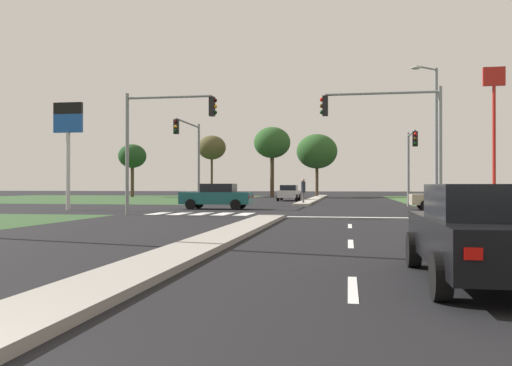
% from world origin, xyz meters
% --- Properties ---
extents(ground_plane, '(200.00, 200.00, 0.00)m').
position_xyz_m(ground_plane, '(0.00, 30.00, 0.00)').
color(ground_plane, black).
extents(grass_verge_far_left, '(35.00, 35.00, 0.01)m').
position_xyz_m(grass_verge_far_left, '(-25.50, 54.50, 0.00)').
color(grass_verge_far_left, '#2D4C28').
rests_on(grass_verge_far_left, ground).
extents(median_island_near, '(1.20, 22.00, 0.14)m').
position_xyz_m(median_island_near, '(0.00, 11.00, 0.07)').
color(median_island_near, gray).
rests_on(median_island_near, ground).
extents(median_island_far, '(1.20, 36.00, 0.14)m').
position_xyz_m(median_island_far, '(0.00, 55.00, 0.07)').
color(median_island_far, '#ADA89E').
rests_on(median_island_far, ground).
extents(lane_dash_near, '(0.14, 2.00, 0.01)m').
position_xyz_m(lane_dash_near, '(3.50, 5.57, 0.01)').
color(lane_dash_near, silver).
rests_on(lane_dash_near, ground).
extents(lane_dash_second, '(0.14, 2.00, 0.01)m').
position_xyz_m(lane_dash_second, '(3.50, 11.57, 0.01)').
color(lane_dash_second, silver).
rests_on(lane_dash_second, ground).
extents(lane_dash_third, '(0.14, 2.00, 0.01)m').
position_xyz_m(lane_dash_third, '(3.50, 17.57, 0.01)').
color(lane_dash_third, silver).
rests_on(lane_dash_third, ground).
extents(edge_line_right, '(0.14, 24.00, 0.01)m').
position_xyz_m(edge_line_right, '(6.85, 12.00, 0.01)').
color(edge_line_right, silver).
rests_on(edge_line_right, ground).
extents(stop_bar_near, '(6.40, 0.50, 0.01)m').
position_xyz_m(stop_bar_near, '(3.80, 23.00, 0.01)').
color(stop_bar_near, silver).
rests_on(stop_bar_near, ground).
extents(crosswalk_bar_near, '(0.70, 2.80, 0.01)m').
position_xyz_m(crosswalk_bar_near, '(-6.40, 24.80, 0.01)').
color(crosswalk_bar_near, silver).
rests_on(crosswalk_bar_near, ground).
extents(crosswalk_bar_second, '(0.70, 2.80, 0.01)m').
position_xyz_m(crosswalk_bar_second, '(-5.25, 24.80, 0.01)').
color(crosswalk_bar_second, silver).
rests_on(crosswalk_bar_second, ground).
extents(crosswalk_bar_third, '(0.70, 2.80, 0.01)m').
position_xyz_m(crosswalk_bar_third, '(-4.10, 24.80, 0.01)').
color(crosswalk_bar_third, silver).
rests_on(crosswalk_bar_third, ground).
extents(crosswalk_bar_fourth, '(0.70, 2.80, 0.01)m').
position_xyz_m(crosswalk_bar_fourth, '(-2.95, 24.80, 0.01)').
color(crosswalk_bar_fourth, silver).
rests_on(crosswalk_bar_fourth, ground).
extents(crosswalk_bar_fifth, '(0.70, 2.80, 0.01)m').
position_xyz_m(crosswalk_bar_fifth, '(-1.80, 24.80, 0.01)').
color(crosswalk_bar_fifth, silver).
rests_on(crosswalk_bar_fifth, ground).
extents(car_teal_near, '(4.44, 2.00, 1.59)m').
position_xyz_m(car_teal_near, '(-4.64, 30.34, 0.81)').
color(car_teal_near, '#19565B').
rests_on(car_teal_near, ground).
extents(car_silver_second, '(1.96, 4.52, 1.51)m').
position_xyz_m(car_silver_second, '(-2.22, 49.41, 0.77)').
color(car_silver_second, '#B7B7BC').
rests_on(car_silver_second, ground).
extents(car_black_third, '(1.99, 4.59, 1.51)m').
position_xyz_m(car_black_third, '(5.49, 6.36, 0.77)').
color(car_black_third, black).
rests_on(car_black_third, ground).
extents(car_beige_fourth, '(4.40, 2.01, 1.48)m').
position_xyz_m(car_beige_fourth, '(9.35, 31.18, 0.76)').
color(car_beige_fourth, '#BCAD8E').
rests_on(car_beige_fourth, ground).
extents(traffic_signal_far_left, '(0.32, 5.68, 6.08)m').
position_xyz_m(traffic_signal_far_left, '(-7.60, 34.59, 4.23)').
color(traffic_signal_far_left, gray).
rests_on(traffic_signal_far_left, ground).
extents(traffic_signal_far_right, '(0.32, 4.23, 5.19)m').
position_xyz_m(traffic_signal_far_right, '(7.60, 35.03, 3.57)').
color(traffic_signal_far_right, gray).
rests_on(traffic_signal_far_right, ground).
extents(traffic_signal_near_right, '(5.58, 0.32, 6.04)m').
position_xyz_m(traffic_signal_near_right, '(5.62, 23.40, 4.20)').
color(traffic_signal_near_right, gray).
rests_on(traffic_signal_near_right, ground).
extents(traffic_signal_near_left, '(4.78, 0.32, 6.15)m').
position_xyz_m(traffic_signal_near_left, '(-5.96, 23.40, 4.21)').
color(traffic_signal_near_left, gray).
rests_on(traffic_signal_near_left, ground).
extents(street_lamp_second, '(1.69, 1.48, 8.46)m').
position_xyz_m(street_lamp_second, '(8.46, 30.81, 4.75)').
color(street_lamp_second, gray).
rests_on(street_lamp_second, ground).
extents(pedestrian_at_median, '(0.34, 0.34, 1.88)m').
position_xyz_m(pedestrian_at_median, '(0.00, 39.45, 1.29)').
color(pedestrian_at_median, '#4C4C4C').
rests_on(pedestrian_at_median, median_island_far).
extents(fastfood_pole_sign, '(1.80, 0.40, 11.54)m').
position_xyz_m(fastfood_pole_sign, '(15.66, 46.06, 8.42)').
color(fastfood_pole_sign, red).
rests_on(fastfood_pole_sign, ground).
extents(fuel_price_totem, '(1.80, 0.24, 6.46)m').
position_xyz_m(fuel_price_totem, '(-13.12, 27.52, 4.73)').
color(fuel_price_totem, silver).
rests_on(fuel_price_totem, ground).
extents(treeline_near, '(3.58, 3.58, 6.78)m').
position_xyz_m(treeline_near, '(-23.92, 62.98, 5.19)').
color(treeline_near, '#423323').
rests_on(treeline_near, ground).
extents(treeline_second, '(3.68, 3.68, 7.97)m').
position_xyz_m(treeline_second, '(-14.06, 65.53, 6.37)').
color(treeline_second, '#423323').
rests_on(treeline_second, ground).
extents(treeline_third, '(4.51, 4.51, 8.69)m').
position_xyz_m(treeline_third, '(-5.82, 63.32, 6.71)').
color(treeline_third, '#423323').
rests_on(treeline_third, ground).
extents(treeline_fourth, '(5.20, 5.20, 8.04)m').
position_xyz_m(treeline_fourth, '(-0.49, 66.62, 5.81)').
color(treeline_fourth, '#423323').
rests_on(treeline_fourth, ground).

